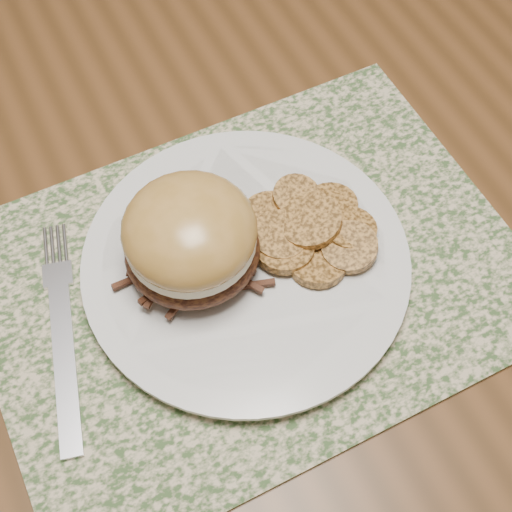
% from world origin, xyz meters
% --- Properties ---
extents(ground, '(3.50, 3.50, 0.00)m').
position_xyz_m(ground, '(0.00, 0.00, 0.00)').
color(ground, '#552F1D').
rests_on(ground, ground).
extents(dining_table, '(1.50, 0.90, 0.75)m').
position_xyz_m(dining_table, '(0.00, 0.00, 0.67)').
color(dining_table, brown).
rests_on(dining_table, ground).
extents(placemat, '(0.45, 0.33, 0.00)m').
position_xyz_m(placemat, '(-0.02, -0.15, 0.75)').
color(placemat, '#375129').
rests_on(placemat, dining_table).
extents(dinner_plate, '(0.26, 0.26, 0.02)m').
position_xyz_m(dinner_plate, '(-0.02, -0.14, 0.76)').
color(dinner_plate, silver).
rests_on(dinner_plate, placemat).
extents(pork_sandwich, '(0.13, 0.13, 0.08)m').
position_xyz_m(pork_sandwich, '(-0.06, -0.13, 0.81)').
color(pork_sandwich, black).
rests_on(pork_sandwich, dinner_plate).
extents(roasted_potatoes, '(0.12, 0.13, 0.03)m').
position_xyz_m(roasted_potatoes, '(0.04, -0.14, 0.78)').
color(roasted_potatoes, '#AB7232').
rests_on(roasted_potatoes, dinner_plate).
extents(fork, '(0.07, 0.21, 0.00)m').
position_xyz_m(fork, '(-0.18, -0.13, 0.76)').
color(fork, silver).
rests_on(fork, placemat).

